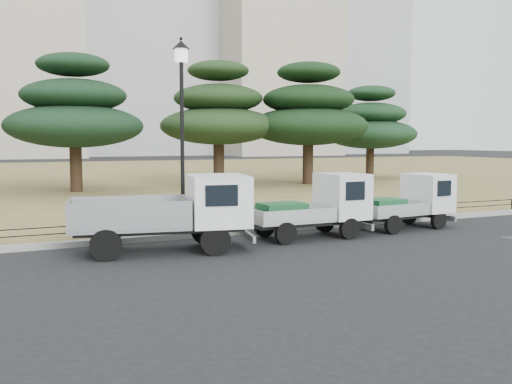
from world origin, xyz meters
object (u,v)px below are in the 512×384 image
truck_large (172,210)px  truck_kei_rear (409,201)px  truck_kei_front (317,206)px  street_lamp (182,104)px

truck_large → truck_kei_rear: size_ratio=1.37×
truck_kei_front → street_lamp: bearing=154.6°
truck_large → street_lamp: bearing=75.9°
truck_kei_front → truck_kei_rear: size_ratio=1.02×
truck_large → street_lamp: size_ratio=0.85×
truck_kei_front → truck_kei_rear: 3.53m
truck_kei_rear → street_lamp: bearing=163.2°
truck_large → truck_kei_front: (4.35, 0.30, -0.15)m
truck_large → truck_kei_rear: (7.87, 0.55, -0.21)m
truck_large → truck_kei_front: bearing=14.3°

